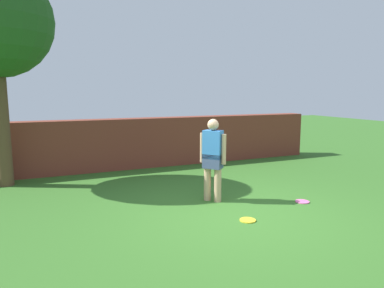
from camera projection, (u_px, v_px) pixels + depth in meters
The scene contains 5 objects.
ground_plane at pixel (234, 216), 6.02m from camera, with size 40.00×40.00×0.00m, color #336623.
brick_wall at pixel (103, 145), 9.42m from camera, with size 13.10×0.50×1.40m, color brown.
person at pixel (213, 156), 6.72m from camera, with size 0.40×0.43×1.62m.
frisbee_yellow at pixel (248, 220), 5.79m from camera, with size 0.27×0.27×0.02m, color yellow.
frisbee_pink at pixel (302, 202), 6.77m from camera, with size 0.27×0.27×0.02m, color pink.
Camera 1 is at (-2.95, -5.00, 2.14)m, focal length 32.42 mm.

